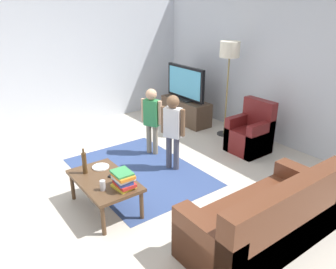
{
  "coord_description": "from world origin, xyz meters",
  "views": [
    {
      "loc": [
        3.54,
        -2.01,
        2.44
      ],
      "look_at": [
        0.0,
        0.6,
        0.65
      ],
      "focal_mm": 35.15,
      "sensor_mm": 36.0,
      "label": 1
    }
  ],
  "objects_px": {
    "tv": "(185,84)",
    "bottle": "(84,163)",
    "child_center": "(173,126)",
    "tv_remote": "(115,177)",
    "soda_can": "(103,185)",
    "floor_lamp": "(229,55)",
    "couch": "(269,223)",
    "plate": "(101,167)",
    "tv_stand": "(186,111)",
    "book_stack": "(123,180)",
    "child_near_tv": "(152,116)",
    "coffee_table": "(104,183)",
    "armchair": "(251,135)"
  },
  "relations": [
    {
      "from": "tv",
      "to": "bottle",
      "type": "xyz_separation_m",
      "value": [
        1.62,
        -2.95,
        -0.28
      ]
    },
    {
      "from": "tv",
      "to": "child_center",
      "type": "bearing_deg",
      "value": -44.22
    },
    {
      "from": "tv_remote",
      "to": "soda_can",
      "type": "distance_m",
      "value": 0.3
    },
    {
      "from": "floor_lamp",
      "to": "soda_can",
      "type": "height_order",
      "value": "floor_lamp"
    },
    {
      "from": "couch",
      "to": "child_center",
      "type": "xyz_separation_m",
      "value": [
        -2.0,
        0.26,
        0.42
      ]
    },
    {
      "from": "soda_can",
      "to": "plate",
      "type": "relative_size",
      "value": 0.55
    },
    {
      "from": "child_center",
      "to": "tv_remote",
      "type": "distance_m",
      "value": 1.31
    },
    {
      "from": "bottle",
      "to": "tv_remote",
      "type": "xyz_separation_m",
      "value": [
        0.33,
        0.24,
        -0.13
      ]
    },
    {
      "from": "tv_stand",
      "to": "book_stack",
      "type": "xyz_separation_m",
      "value": [
        2.22,
        -2.75,
        0.28
      ]
    },
    {
      "from": "book_stack",
      "to": "child_near_tv",
      "type": "bearing_deg",
      "value": 135.85
    },
    {
      "from": "coffee_table",
      "to": "plate",
      "type": "bearing_deg",
      "value": 161.55
    },
    {
      "from": "tv_remote",
      "to": "soda_can",
      "type": "relative_size",
      "value": 1.42
    },
    {
      "from": "armchair",
      "to": "floor_lamp",
      "type": "xyz_separation_m",
      "value": [
        -0.81,
        0.19,
        1.25
      ]
    },
    {
      "from": "armchair",
      "to": "plate",
      "type": "bearing_deg",
      "value": -94.7
    },
    {
      "from": "child_near_tv",
      "to": "book_stack",
      "type": "relative_size",
      "value": 4.04
    },
    {
      "from": "tv_stand",
      "to": "tv",
      "type": "distance_m",
      "value": 0.6
    },
    {
      "from": "couch",
      "to": "child_near_tv",
      "type": "height_order",
      "value": "child_near_tv"
    },
    {
      "from": "coffee_table",
      "to": "tv_remote",
      "type": "relative_size",
      "value": 5.88
    },
    {
      "from": "couch",
      "to": "tv_remote",
      "type": "height_order",
      "value": "couch"
    },
    {
      "from": "plate",
      "to": "child_near_tv",
      "type": "bearing_deg",
      "value": 118.92
    },
    {
      "from": "armchair",
      "to": "bottle",
      "type": "relative_size",
      "value": 2.68
    },
    {
      "from": "coffee_table",
      "to": "tv_remote",
      "type": "bearing_deg",
      "value": 67.38
    },
    {
      "from": "tv",
      "to": "couch",
      "type": "distance_m",
      "value": 4.0
    },
    {
      "from": "child_near_tv",
      "to": "plate",
      "type": "height_order",
      "value": "child_near_tv"
    },
    {
      "from": "child_center",
      "to": "soda_can",
      "type": "height_order",
      "value": "child_center"
    },
    {
      "from": "child_near_tv",
      "to": "tv",
      "type": "bearing_deg",
      "value": 121.75
    },
    {
      "from": "tv_stand",
      "to": "couch",
      "type": "relative_size",
      "value": 0.67
    },
    {
      "from": "floor_lamp",
      "to": "tv_remote",
      "type": "height_order",
      "value": "floor_lamp"
    },
    {
      "from": "child_near_tv",
      "to": "bottle",
      "type": "bearing_deg",
      "value": -64.14
    },
    {
      "from": "child_center",
      "to": "plate",
      "type": "relative_size",
      "value": 5.36
    },
    {
      "from": "bottle",
      "to": "soda_can",
      "type": "xyz_separation_m",
      "value": [
        0.5,
        -0.0,
        -0.08
      ]
    },
    {
      "from": "child_center",
      "to": "plate",
      "type": "height_order",
      "value": "child_center"
    },
    {
      "from": "tv",
      "to": "bottle",
      "type": "bearing_deg",
      "value": -61.16
    },
    {
      "from": "tv_stand",
      "to": "armchair",
      "type": "height_order",
      "value": "armchair"
    },
    {
      "from": "child_center",
      "to": "soda_can",
      "type": "distance_m",
      "value": 1.58
    },
    {
      "from": "armchair",
      "to": "plate",
      "type": "relative_size",
      "value": 4.09
    },
    {
      "from": "child_center",
      "to": "plate",
      "type": "bearing_deg",
      "value": -87.18
    },
    {
      "from": "book_stack",
      "to": "plate",
      "type": "relative_size",
      "value": 1.28
    },
    {
      "from": "couch",
      "to": "floor_lamp",
      "type": "bearing_deg",
      "value": 142.54
    },
    {
      "from": "coffee_table",
      "to": "armchair",
      "type": "bearing_deg",
      "value": 91.56
    },
    {
      "from": "plate",
      "to": "tv_stand",
      "type": "bearing_deg",
      "value": 120.25
    },
    {
      "from": "child_center",
      "to": "tv_remote",
      "type": "xyz_separation_m",
      "value": [
        0.41,
        -1.21,
        -0.28
      ]
    },
    {
      "from": "couch",
      "to": "child_center",
      "type": "distance_m",
      "value": 2.06
    },
    {
      "from": "coffee_table",
      "to": "tv_stand",
      "type": "bearing_deg",
      "value": 123.74
    },
    {
      "from": "armchair",
      "to": "child_near_tv",
      "type": "xyz_separation_m",
      "value": [
        -0.93,
        -1.43,
        0.39
      ]
    },
    {
      "from": "bottle",
      "to": "soda_can",
      "type": "distance_m",
      "value": 0.51
    },
    {
      "from": "child_near_tv",
      "to": "bottle",
      "type": "xyz_separation_m",
      "value": [
        0.73,
        -1.5,
        -0.12
      ]
    },
    {
      "from": "tv",
      "to": "couch",
      "type": "height_order",
      "value": "tv"
    },
    {
      "from": "floor_lamp",
      "to": "coffee_table",
      "type": "distance_m",
      "value": 3.34
    },
    {
      "from": "tv_stand",
      "to": "armchair",
      "type": "bearing_deg",
      "value": -1.24
    }
  ]
}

